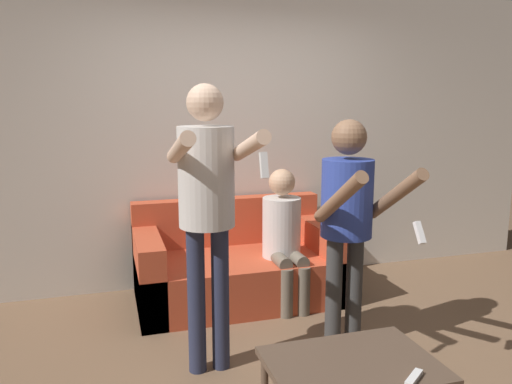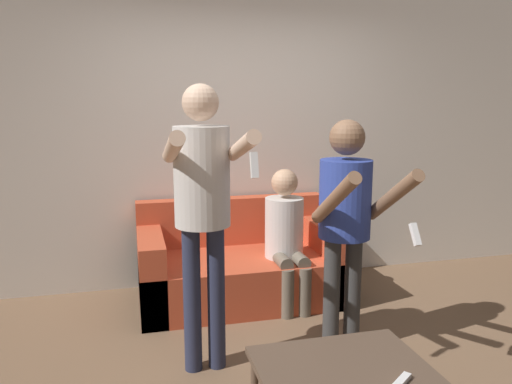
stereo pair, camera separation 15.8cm
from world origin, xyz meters
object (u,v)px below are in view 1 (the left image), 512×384
(person_standing_right, at_px, (348,210))
(coffee_table, at_px, (353,371))
(person_standing_left, at_px, (207,195))
(person_seated, at_px, (284,232))
(couch, at_px, (237,267))
(remote_on_table, at_px, (414,378))

(person_standing_right, bearing_deg, coffee_table, -114.66)
(person_standing_left, relative_size, person_seated, 1.57)
(person_standing_right, distance_m, person_seated, 0.96)
(person_standing_right, height_order, coffee_table, person_standing_right)
(person_standing_left, height_order, person_seated, person_standing_left)
(person_standing_left, relative_size, person_standing_right, 1.14)
(couch, distance_m, coffee_table, 1.95)
(person_standing_right, distance_m, coffee_table, 1.11)
(couch, xyz_separation_m, remote_on_table, (0.27, -2.18, 0.16))
(couch, relative_size, coffee_table, 2.06)
(person_standing_left, bearing_deg, person_seated, 47.44)
(person_standing_right, xyz_separation_m, coffee_table, (-0.39, -0.85, -0.60))
(couch, distance_m, person_standing_right, 1.39)
(person_standing_right, bearing_deg, person_standing_left, 179.73)
(couch, height_order, remote_on_table, couch)
(person_standing_right, relative_size, coffee_table, 1.90)
(person_standing_right, bearing_deg, remote_on_table, -100.51)
(coffee_table, height_order, remote_on_table, remote_on_table)
(person_seated, bearing_deg, person_standing_left, -132.56)
(person_standing_right, xyz_separation_m, remote_on_table, (-0.20, -1.07, -0.54))
(person_standing_left, xyz_separation_m, person_standing_right, (0.93, -0.00, -0.15))
(person_seated, distance_m, coffee_table, 1.77)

